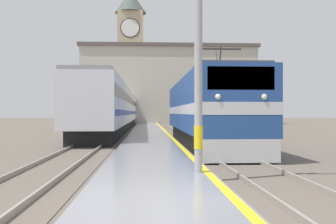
# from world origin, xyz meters

# --- Properties ---
(ground_plane) EXTENTS (200.00, 200.00, 0.00)m
(ground_plane) POSITION_xyz_m (0.00, 30.00, 0.00)
(ground_plane) COLOR #60564C
(platform) EXTENTS (2.98, 140.00, 0.28)m
(platform) POSITION_xyz_m (0.00, 25.00, 0.14)
(platform) COLOR gray
(platform) RESTS_ON ground
(rail_track_near) EXTENTS (2.83, 140.00, 0.16)m
(rail_track_near) POSITION_xyz_m (3.00, 25.00, 0.03)
(rail_track_near) COLOR #60564C
(rail_track_near) RESTS_ON ground
(rail_track_far) EXTENTS (2.83, 140.00, 0.16)m
(rail_track_far) POSITION_xyz_m (-3.24, 25.00, 0.03)
(rail_track_far) COLOR #60564C
(rail_track_far) RESTS_ON ground
(locomotive_train) EXTENTS (2.92, 16.85, 4.68)m
(locomotive_train) POSITION_xyz_m (3.00, 14.36, 1.90)
(locomotive_train) COLOR black
(locomotive_train) RESTS_ON ground
(passenger_train) EXTENTS (2.92, 52.20, 4.12)m
(passenger_train) POSITION_xyz_m (-3.24, 38.19, 2.21)
(passenger_train) COLOR black
(passenger_train) RESTS_ON ground
(catenary_mast) EXTENTS (2.19, 0.23, 7.62)m
(catenary_mast) POSITION_xyz_m (1.22, 2.85, 4.14)
(catenary_mast) COLOR #9E9EA3
(catenary_mast) RESTS_ON platform
(clock_tower) EXTENTS (6.05, 6.05, 25.58)m
(clock_tower) POSITION_xyz_m (-3.28, 69.52, 13.73)
(clock_tower) COLOR tan
(clock_tower) RESTS_ON ground
(station_building) EXTENTS (27.86, 8.79, 12.43)m
(station_building) POSITION_xyz_m (3.33, 56.36, 6.24)
(station_building) COLOR #B7B2A3
(station_building) RESTS_ON ground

